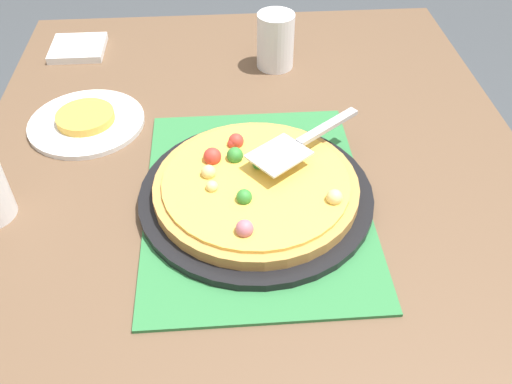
% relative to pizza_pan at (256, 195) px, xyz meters
% --- Properties ---
extents(dining_table, '(1.40, 1.00, 0.75)m').
position_rel_pizza_pan_xyz_m(dining_table, '(0.00, 0.00, -0.12)').
color(dining_table, brown).
rests_on(dining_table, ground_plane).
extents(placemat, '(0.48, 0.36, 0.01)m').
position_rel_pizza_pan_xyz_m(placemat, '(0.00, 0.00, -0.01)').
color(placemat, '#2D753D').
rests_on(placemat, dining_table).
extents(pizza_pan, '(0.38, 0.38, 0.01)m').
position_rel_pizza_pan_xyz_m(pizza_pan, '(0.00, 0.00, 0.00)').
color(pizza_pan, black).
rests_on(pizza_pan, placemat).
extents(pizza, '(0.33, 0.33, 0.05)m').
position_rel_pizza_pan_xyz_m(pizza, '(-0.00, -0.00, 0.02)').
color(pizza, '#B78442').
rests_on(pizza, pizza_pan).
extents(plate_far_right, '(0.22, 0.22, 0.01)m').
position_rel_pizza_pan_xyz_m(plate_far_right, '(-0.24, -0.31, -0.01)').
color(plate_far_right, white).
rests_on(plate_far_right, dining_table).
extents(served_slice_right, '(0.11, 0.11, 0.02)m').
position_rel_pizza_pan_xyz_m(served_slice_right, '(-0.24, -0.31, 0.01)').
color(served_slice_right, gold).
rests_on(served_slice_right, plate_far_right).
extents(cup_near, '(0.08, 0.08, 0.12)m').
position_rel_pizza_pan_xyz_m(cup_near, '(-0.43, 0.07, 0.05)').
color(cup_near, white).
rests_on(cup_near, dining_table).
extents(pizza_server, '(0.18, 0.21, 0.01)m').
position_rel_pizza_pan_xyz_m(pizza_server, '(-0.06, 0.08, 0.06)').
color(pizza_server, silver).
rests_on(pizza_server, pizza).
extents(napkin_stack, '(0.12, 0.12, 0.02)m').
position_rel_pizza_pan_xyz_m(napkin_stack, '(-0.53, -0.37, -0.01)').
color(napkin_stack, white).
rests_on(napkin_stack, dining_table).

